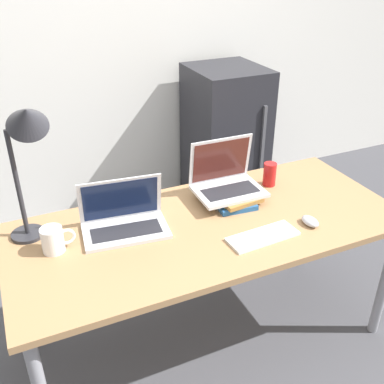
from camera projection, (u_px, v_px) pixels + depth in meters
name	position (u px, v px, depth m)	size (l,w,h in m)	color
wall_back	(105.00, 22.00, 2.97)	(8.00, 0.05, 2.70)	silver
desk	(209.00, 235.00, 2.05)	(1.77, 0.77, 0.70)	#9E754C
laptop_left	(124.00, 220.00, 1.95)	(0.39, 0.26, 0.23)	silver
book_stack	(231.00, 196.00, 2.18)	(0.22, 0.27, 0.04)	#235693
laptop_on_books	(226.00, 180.00, 2.17)	(0.33, 0.24, 0.25)	silver
wireless_keyboard	(263.00, 236.00, 1.91)	(0.32, 0.13, 0.01)	white
mouse	(310.00, 221.00, 2.00)	(0.06, 0.10, 0.03)	#B2B2B7
mug	(53.00, 240.00, 1.81)	(0.14, 0.09, 0.11)	white
soda_can	(270.00, 174.00, 2.31)	(0.07, 0.07, 0.12)	red
desk_lamp	(26.00, 135.00, 1.70)	(0.23, 0.20, 0.62)	#28282D
mini_fridge	(225.00, 139.00, 3.35)	(0.50, 0.56, 1.06)	#232328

